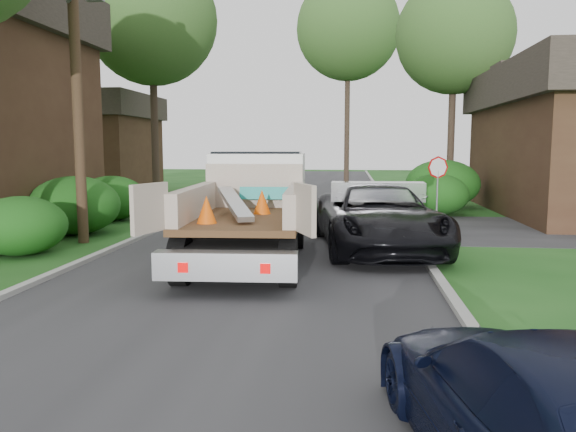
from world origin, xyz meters
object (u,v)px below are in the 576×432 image
(stop_sign, at_px, (438,177))
(tree_left_far, at_px, (152,20))
(house_left_far, at_px, (87,143))
(tree_right_far, at_px, (455,36))
(flatbed_truck, at_px, (253,199))
(black_pickup, at_px, (378,218))
(tree_center_far, at_px, (348,29))
(navy_suv, at_px, (544,412))
(utility_pole, at_px, (76,62))

(stop_sign, relative_size, tree_left_far, 0.20)
(house_left_far, relative_size, tree_right_far, 0.66)
(flatbed_truck, bearing_deg, black_pickup, 13.39)
(house_left_far, height_order, tree_center_far, tree_center_far)
(stop_sign, xyz_separation_m, navy_suv, (-1.40, -15.00, -1.11))
(tree_left_far, relative_size, flatbed_truck, 1.70)
(tree_right_far, bearing_deg, tree_left_far, -168.69)
(tree_right_far, bearing_deg, tree_center_far, 118.81)
(tree_left_far, bearing_deg, black_pickup, -49.51)
(stop_sign, bearing_deg, house_left_far, 145.19)
(utility_pole, bearing_deg, black_pickup, -1.91)
(tree_right_far, xyz_separation_m, black_pickup, (-4.50, -15.30, -7.58))
(tree_center_far, relative_size, flatbed_truck, 2.04)
(tree_left_far, distance_m, navy_suv, 26.94)
(tree_left_far, bearing_deg, tree_center_far, 53.84)
(tree_right_far, bearing_deg, flatbed_truck, -115.43)
(house_left_far, distance_m, tree_right_far, 21.78)
(tree_center_far, bearing_deg, tree_right_far, -61.19)
(stop_sign, distance_m, tree_right_far, 13.08)
(tree_left_far, xyz_separation_m, black_pickup, (10.50, -12.30, -8.09))
(house_left_far, distance_m, tree_center_far, 19.16)
(house_left_far, distance_m, flatbed_truck, 22.62)
(house_left_far, bearing_deg, navy_suv, -58.29)
(stop_sign, bearing_deg, flatbed_truck, -135.95)
(house_left_far, relative_size, tree_center_far, 0.52)
(house_left_far, relative_size, black_pickup, 1.18)
(tree_center_far, bearing_deg, house_left_far, -152.70)
(tree_right_far, bearing_deg, utility_pole, -130.84)
(utility_pole, height_order, house_left_far, utility_pole)
(tree_right_far, height_order, flatbed_truck, tree_right_far)
(tree_left_far, bearing_deg, navy_suv, -63.83)
(tree_center_far, xyz_separation_m, navy_suv, (1.80, -36.00, -10.32))
(house_left_far, distance_m, black_pickup, 24.01)
(tree_left_far, height_order, flatbed_truck, tree_left_far)
(tree_right_far, bearing_deg, stop_sign, -101.81)
(tree_right_far, height_order, navy_suv, tree_right_far)
(utility_pole, distance_m, navy_suv, 15.07)
(house_left_far, height_order, tree_left_far, tree_left_far)
(tree_center_far, distance_m, flatbed_truck, 28.02)
(house_left_far, relative_size, navy_suv, 1.65)
(stop_sign, distance_m, navy_suv, 15.11)
(stop_sign, xyz_separation_m, utility_pole, (-10.68, -4.02, 3.40))
(tree_center_far, height_order, navy_suv, tree_center_far)
(black_pickup, bearing_deg, utility_pole, 170.14)
(black_pickup, bearing_deg, tree_center_far, 84.31)
(tree_right_far, bearing_deg, black_pickup, -106.38)
(utility_pole, distance_m, tree_right_far, 20.12)
(navy_suv, bearing_deg, black_pickup, -95.41)
(tree_left_far, xyz_separation_m, navy_suv, (11.30, -23.00, -8.32))
(flatbed_truck, bearing_deg, stop_sign, 41.05)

